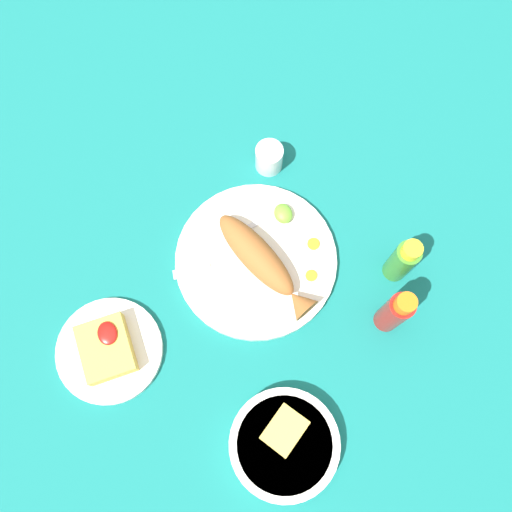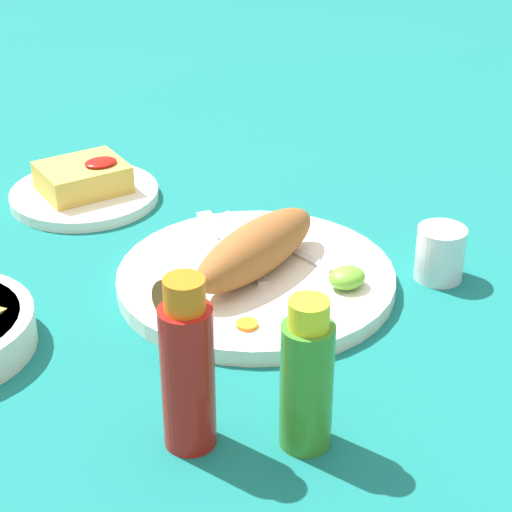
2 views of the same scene
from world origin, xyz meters
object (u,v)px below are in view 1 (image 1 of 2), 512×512
object	(u,v)px
salt_cup	(269,159)
guacamole_bowl	(284,444)
fried_fish	(262,262)
hot_sauce_bottle_green	(402,261)
fork_near	(216,268)
hot_sauce_bottle_red	(395,312)
fork_far	(216,244)
side_plate_fries	(110,351)
main_plate	(256,260)

from	to	relation	value
salt_cup	guacamole_bowl	bearing A→B (deg)	163.28
fried_fish	hot_sauce_bottle_green	distance (m)	0.25
fork_near	hot_sauce_bottle_red	bearing A→B (deg)	152.71
fork_far	hot_sauce_bottle_green	distance (m)	0.34
fried_fish	hot_sauce_bottle_red	size ratio (longest dim) A/B	1.50
fork_near	fork_far	world-z (taller)	same
fork_far	guacamole_bowl	world-z (taller)	guacamole_bowl
fried_fish	side_plate_fries	distance (m)	0.32
fork_near	side_plate_fries	xyz separation A→B (m)	(-0.08, 0.23, -0.01)
salt_cup	guacamole_bowl	world-z (taller)	salt_cup
fried_fish	side_plate_fries	size ratio (longest dim) A/B	1.25
main_plate	guacamole_bowl	distance (m)	0.33
guacamole_bowl	fried_fish	bearing A→B (deg)	-12.56
fork_far	fried_fish	bearing A→B (deg)	124.96
main_plate	fork_far	world-z (taller)	fork_far
guacamole_bowl	side_plate_fries	bearing A→B (deg)	43.76
side_plate_fries	fork_near	bearing A→B (deg)	-70.36
hot_sauce_bottle_green	fried_fish	bearing A→B (deg)	70.06
fried_fish	hot_sauce_bottle_green	size ratio (longest dim) A/B	1.70
main_plate	hot_sauce_bottle_red	distance (m)	0.27
hot_sauce_bottle_red	salt_cup	bearing A→B (deg)	15.09
main_plate	salt_cup	world-z (taller)	salt_cup
main_plate	side_plate_fries	bearing A→B (deg)	103.46
salt_cup	fried_fish	bearing A→B (deg)	157.17
salt_cup	fork_far	bearing A→B (deg)	130.76
fried_fish	hot_sauce_bottle_red	xyz separation A→B (m)	(-0.17, -0.18, 0.03)
fried_fish	fork_far	bearing A→B (deg)	22.47
hot_sauce_bottle_green	guacamole_bowl	distance (m)	0.38
hot_sauce_bottle_red	side_plate_fries	size ratio (longest dim) A/B	0.84
fork_near	guacamole_bowl	size ratio (longest dim) A/B	0.98
salt_cup	side_plate_fries	distance (m)	0.47
fork_far	side_plate_fries	xyz separation A→B (m)	(-0.13, 0.24, -0.01)
fried_fish	guacamole_bowl	distance (m)	0.32
fried_fish	fork_near	world-z (taller)	fried_fish
main_plate	fork_near	world-z (taller)	fork_near
fork_near	salt_cup	size ratio (longest dim) A/B	3.05
side_plate_fries	fork_far	bearing A→B (deg)	-62.84
hot_sauce_bottle_red	guacamole_bowl	bearing A→B (deg)	119.53
salt_cup	side_plate_fries	bearing A→B (deg)	122.88
fork_near	guacamole_bowl	bearing A→B (deg)	101.02
hot_sauce_bottle_red	hot_sauce_bottle_green	bearing A→B (deg)	-32.26
main_plate	salt_cup	bearing A→B (deg)	-26.33
fried_fish	fork_near	distance (m)	0.09
hot_sauce_bottle_green	side_plate_fries	distance (m)	0.55
side_plate_fries	guacamole_bowl	distance (m)	0.35
fork_far	salt_cup	size ratio (longest dim) A/B	3.05
main_plate	guacamole_bowl	world-z (taller)	guacamole_bowl
salt_cup	main_plate	bearing A→B (deg)	153.67
main_plate	hot_sauce_bottle_green	xyz separation A→B (m)	(-0.10, -0.24, 0.06)
salt_cup	guacamole_bowl	distance (m)	0.53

